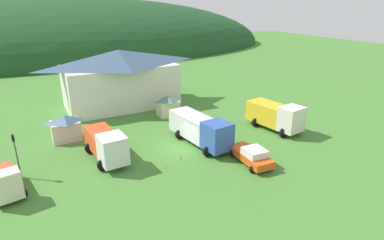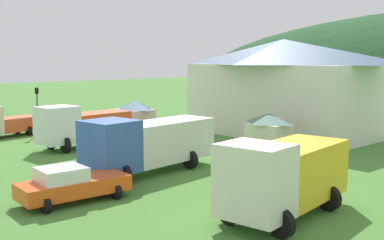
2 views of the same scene
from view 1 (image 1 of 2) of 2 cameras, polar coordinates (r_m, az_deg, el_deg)
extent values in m
plane|color=#477F33|center=(33.10, -2.15, -5.24)|extent=(200.00, 200.00, 0.00)
ellipsoid|color=#1E4723|center=(103.19, -21.18, 11.23)|extent=(131.33, 60.00, 30.78)
cube|color=white|center=(46.81, -12.56, 5.96)|extent=(14.99, 8.04, 5.96)
pyramid|color=#3D5675|center=(45.99, -12.95, 10.81)|extent=(16.19, 8.68, 2.09)
cube|color=beige|center=(42.41, -4.26, 2.11)|extent=(2.72, 2.07, 2.02)
pyramid|color=#4C7A6B|center=(42.00, -4.31, 3.88)|extent=(2.93, 2.24, 0.71)
cube|color=beige|center=(37.49, -21.50, -1.78)|extent=(2.95, 2.31, 2.12)
pyramid|color=#42667F|center=(37.01, -21.79, 0.26)|extent=(3.19, 2.50, 0.74)
cube|color=beige|center=(27.87, -30.07, -10.08)|extent=(2.17, 1.71, 2.21)
cube|color=black|center=(27.58, -30.23, -9.26)|extent=(1.24, 1.28, 0.71)
cube|color=#DB512D|center=(30.29, -30.67, -8.92)|extent=(2.54, 3.80, 1.15)
cylinder|color=black|center=(28.46, -28.01, -11.61)|extent=(0.80, 0.30, 0.80)
cylinder|color=black|center=(31.08, -29.13, -9.08)|extent=(0.80, 0.30, 0.80)
cube|color=white|center=(29.69, -13.94, -5.10)|extent=(2.43, 2.64, 2.60)
cube|color=black|center=(29.34, -13.96, -4.19)|extent=(1.35, 2.08, 0.83)
cube|color=#E04C23|center=(32.89, -15.85, -3.36)|extent=(2.55, 4.59, 1.91)
cylinder|color=black|center=(30.53, -11.98, -6.91)|extent=(1.10, 0.30, 1.10)
cylinder|color=black|center=(30.03, -15.52, -7.74)|extent=(1.10, 0.30, 1.10)
cylinder|color=black|center=(34.10, -14.45, -4.10)|extent=(1.10, 0.30, 1.10)
cylinder|color=black|center=(33.65, -17.63, -4.78)|extent=(1.10, 0.30, 1.10)
cube|color=#3356AD|center=(31.51, 4.48, -2.85)|extent=(2.71, 2.74, 2.73)
cube|color=black|center=(31.19, 4.65, -1.91)|extent=(1.52, 2.12, 0.87)
cube|color=silver|center=(34.69, 0.12, -0.90)|extent=(3.08, 6.15, 2.31)
cylinder|color=black|center=(32.70, 5.88, -4.61)|extent=(1.10, 0.30, 1.10)
cylinder|color=black|center=(31.47, 2.88, -5.58)|extent=(1.10, 0.30, 1.10)
cylinder|color=black|center=(36.37, 0.71, -1.82)|extent=(1.10, 0.30, 1.10)
cylinder|color=black|center=(35.26, -2.14, -2.57)|extent=(1.10, 0.30, 1.10)
cube|color=silver|center=(37.42, 17.26, 0.16)|extent=(2.83, 2.43, 2.78)
cube|color=black|center=(37.16, 17.49, 1.00)|extent=(1.60, 1.84, 0.89)
cube|color=gold|center=(39.44, 13.31, 1.25)|extent=(3.22, 5.05, 2.34)
cylinder|color=black|center=(38.77, 18.06, -1.42)|extent=(1.10, 0.30, 1.10)
cylinder|color=black|center=(37.05, 15.99, -2.22)|extent=(1.10, 0.30, 1.10)
cylinder|color=black|center=(41.07, 13.47, 0.28)|extent=(1.10, 0.30, 1.10)
cylinder|color=black|center=(39.45, 11.32, -0.40)|extent=(1.10, 0.30, 1.10)
cube|color=#E35218|center=(30.73, 10.38, -6.31)|extent=(2.32, 5.08, 0.70)
cube|color=silver|center=(30.01, 11.10, -5.64)|extent=(1.96, 2.10, 0.62)
cylinder|color=black|center=(30.18, 13.53, -7.84)|extent=(0.68, 0.24, 0.68)
cylinder|color=black|center=(29.23, 10.77, -8.60)|extent=(0.68, 0.24, 0.68)
cylinder|color=black|center=(32.57, 9.95, -5.35)|extent=(0.68, 0.24, 0.68)
cylinder|color=black|center=(31.69, 7.32, -5.96)|extent=(0.68, 0.24, 0.68)
cylinder|color=#4C4C51|center=(31.01, -28.62, -6.24)|extent=(0.12, 0.12, 3.49)
cube|color=black|center=(30.24, -29.26, -2.80)|extent=(0.20, 0.24, 0.55)
sphere|color=red|center=(30.36, -29.27, -2.72)|extent=(0.14, 0.14, 0.14)
cone|color=orange|center=(31.35, -2.08, -6.80)|extent=(0.36, 0.36, 0.63)
cone|color=orange|center=(29.72, -4.84, -8.51)|extent=(0.36, 0.36, 0.55)
camera|label=2|loc=(39.35, 44.56, 2.98)|focal=45.27mm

